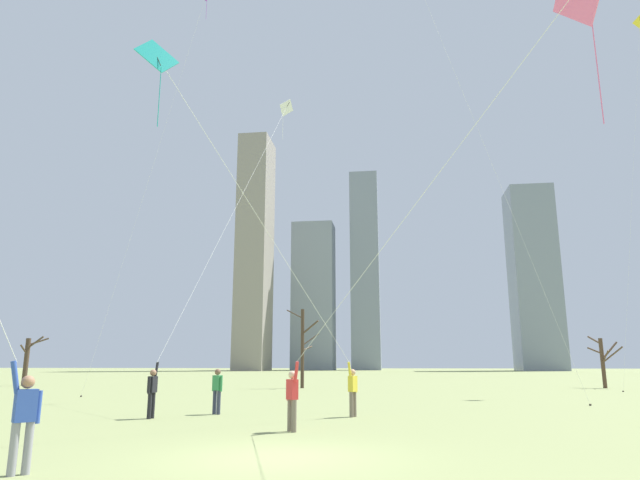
{
  "coord_description": "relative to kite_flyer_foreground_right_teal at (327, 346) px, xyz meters",
  "views": [
    {
      "loc": [
        2.36,
        -11.52,
        1.83
      ],
      "look_at": [
        0.0,
        6.0,
        5.73
      ],
      "focal_mm": 31.36,
      "sensor_mm": 36.0,
      "label": 1
    }
  ],
  "objects": [
    {
      "name": "ground_plane",
      "position": [
        -0.06,
        -7.41,
        -2.39
      ],
      "size": [
        400.0,
        400.0,
        0.0
      ],
      "primitive_type": "plane",
      "color": "#848E56"
    },
    {
      "name": "kite_flyer_foreground_right_teal",
      "position": [
        0.0,
        0.0,
        0.0
      ],
      "size": [
        5.05,
        8.35,
        10.2
      ],
      "color": "#726656",
      "rests_on": "ground"
    },
    {
      "name": "kite_flyer_foreground_left_white",
      "position": [
        -5.64,
        1.87,
        1.3
      ],
      "size": [
        2.51,
        12.94,
        17.58
      ],
      "color": "black",
      "rests_on": "ground"
    },
    {
      "name": "kite_flyer_midfield_center_pink",
      "position": [
        1.03,
        -4.75,
        0.48
      ],
      "size": [
        6.93,
        7.02,
        9.35
      ],
      "color": "#726656",
      "rests_on": "ground"
    },
    {
      "name": "bystander_far_off_by_trees",
      "position": [
        -4.3,
        1.66,
        -1.48
      ],
      "size": [
        0.45,
        0.34,
        1.62
      ],
      "color": "#33384C",
      "rests_on": "ground"
    },
    {
      "name": "distant_kite_high_overhead_purple",
      "position": [
        -9.63,
        11.0,
        19.67
      ],
      "size": [
        6.67,
        0.24,
        25.23
      ],
      "color": "purple",
      "rests_on": "ground"
    },
    {
      "name": "distant_kite_drifting_right_yellow",
      "position": [
        20.55,
        21.04,
        21.43
      ],
      "size": [
        4.69,
        0.33,
        27.25
      ],
      "color": "yellow",
      "rests_on": "ground"
    },
    {
      "name": "bare_tree_right_of_center",
      "position": [
        17.77,
        26.74,
        -0.21
      ],
      "size": [
        2.02,
        3.12,
        3.95
      ],
      "color": "#4C3828",
      "rests_on": "ground"
    },
    {
      "name": "bare_tree_rightmost",
      "position": [
        -28.49,
        25.29,
        -0.24
      ],
      "size": [
        1.58,
        1.92,
        4.09
      ],
      "color": "#423326",
      "rests_on": "ground"
    },
    {
      "name": "bare_tree_far_right_edge",
      "position": [
        -4.75,
        23.76,
        0.75
      ],
      "size": [
        2.65,
        1.71,
        5.91
      ],
      "color": "#423326",
      "rests_on": "ground"
    },
    {
      "name": "skyline_short_annex",
      "position": [
        37.73,
        128.84,
        20.96
      ],
      "size": [
        10.87,
        11.61,
        46.7
      ],
      "color": "gray",
      "rests_on": "ground"
    },
    {
      "name": "skyline_slender_spire",
      "position": [
        -5.84,
        137.63,
        25.49
      ],
      "size": [
        7.9,
        8.05,
        55.74
      ],
      "color": "gray",
      "rests_on": "ground"
    },
    {
      "name": "skyline_mid_tower_right",
      "position": [
        -33.47,
        119.69,
        28.02
      ],
      "size": [
        7.66,
        11.49,
        60.81
      ],
      "color": "gray",
      "rests_on": "ground"
    },
    {
      "name": "skyline_tall_tower",
      "position": [
        -20.07,
        134.61,
        17.81
      ],
      "size": [
        11.34,
        10.36,
        40.39
      ],
      "color": "gray",
      "rests_on": "ground"
    }
  ]
}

